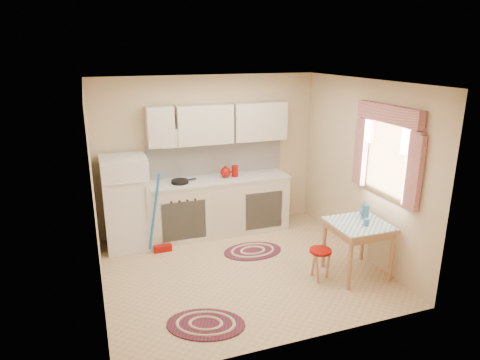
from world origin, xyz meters
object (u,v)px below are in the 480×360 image
Objects in this scene: fridge at (126,203)px; stool at (320,264)px; table at (357,249)px; base_cabinets at (218,207)px.

fridge is 3.33× the size of stool.
stool is (2.23, -1.82, -0.49)m from fridge.
stool is (-0.52, 0.04, -0.15)m from table.
fridge is 3.34m from table.
stool is at bearing -66.76° from base_cabinets.
fridge is at bearing 146.05° from table.
base_cabinets is (1.43, 0.05, -0.26)m from fridge.
table is 1.71× the size of stool.
base_cabinets is at bearing 2.00° from fridge.
base_cabinets is 5.36× the size of stool.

